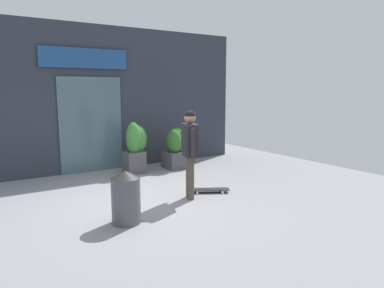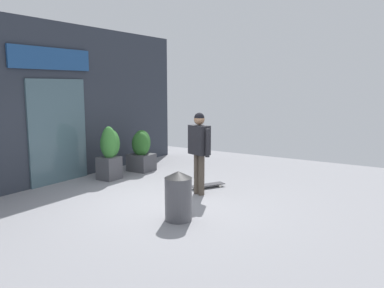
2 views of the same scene
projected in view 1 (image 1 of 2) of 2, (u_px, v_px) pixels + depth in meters
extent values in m
plane|color=gray|center=(141.00, 200.00, 7.04)|extent=(12.00, 12.00, 0.00)
cube|color=#2D333D|center=(88.00, 99.00, 9.36)|extent=(8.97, 0.25, 3.81)
cube|color=#47606B|center=(91.00, 125.00, 9.34)|extent=(1.64, 0.06, 2.48)
cube|color=navy|center=(85.00, 58.00, 9.02)|extent=(2.22, 0.05, 0.50)
cylinder|color=#4C4238|center=(189.00, 176.00, 7.18)|extent=(0.13, 0.13, 0.88)
cylinder|color=#4C4238|center=(191.00, 178.00, 7.03)|extent=(0.13, 0.13, 0.88)
cube|color=#232328|center=(190.00, 140.00, 6.99)|extent=(0.41, 0.52, 0.62)
cylinder|color=#232328|center=(187.00, 140.00, 7.26)|extent=(0.09, 0.09, 0.59)
cylinder|color=#232328|center=(193.00, 144.00, 6.73)|extent=(0.09, 0.09, 0.59)
sphere|color=#997051|center=(190.00, 118.00, 6.93)|extent=(0.23, 0.23, 0.23)
sphere|color=black|center=(190.00, 116.00, 6.92)|extent=(0.21, 0.21, 0.21)
cube|color=black|center=(209.00, 189.00, 7.57)|extent=(0.83, 0.60, 0.02)
cylinder|color=silver|center=(221.00, 189.00, 7.71)|extent=(0.06, 0.05, 0.05)
cylinder|color=silver|center=(223.00, 193.00, 7.47)|extent=(0.06, 0.05, 0.05)
cylinder|color=silver|center=(196.00, 190.00, 7.68)|extent=(0.06, 0.05, 0.05)
cylinder|color=silver|center=(197.00, 193.00, 7.44)|extent=(0.06, 0.05, 0.05)
cube|color=#47474C|center=(175.00, 160.00, 9.90)|extent=(0.57, 0.63, 0.46)
ellipsoid|color=#2D6628|center=(174.00, 142.00, 9.75)|extent=(0.38, 0.53, 0.67)
ellipsoid|color=#2D6628|center=(176.00, 140.00, 9.86)|extent=(0.54, 0.43, 0.71)
cube|color=#47474C|center=(134.00, 162.00, 9.26)|extent=(0.49, 0.45, 0.57)
ellipsoid|color=#387A33|center=(137.00, 139.00, 9.25)|extent=(0.56, 0.41, 0.74)
ellipsoid|color=#387A33|center=(133.00, 138.00, 9.12)|extent=(0.38, 0.38, 0.82)
cylinder|color=#4C4C51|center=(126.00, 201.00, 5.81)|extent=(0.47, 0.47, 0.75)
cone|color=black|center=(125.00, 174.00, 5.74)|extent=(0.48, 0.48, 0.12)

